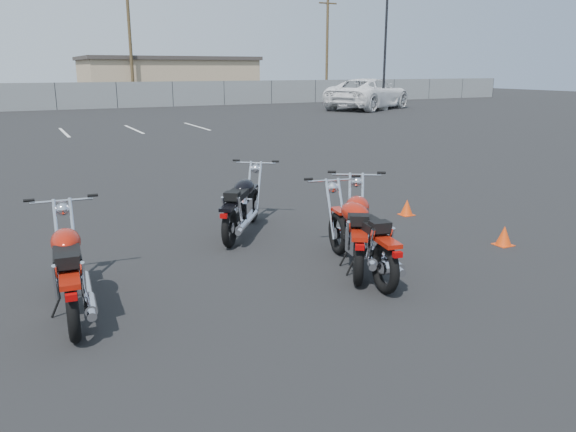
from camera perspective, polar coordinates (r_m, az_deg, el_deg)
name	(u,v)px	position (r m, az deg, el deg)	size (l,w,h in m)	color
ground	(295,274)	(7.67, 0.68, -5.90)	(120.00, 120.00, 0.00)	black
motorcycle_front_red	(70,269)	(6.82, -21.30, -5.05)	(0.89, 2.30, 1.13)	black
motorcycle_second_black	(242,205)	(9.40, -4.67, 1.12)	(1.68, 2.03, 1.09)	black
motorcycle_third_red	(358,229)	(7.94, 7.12, -1.31)	(1.64, 2.20, 1.15)	black
motorcycle_rear_red	(361,236)	(7.65, 7.43, -2.00)	(0.93, 2.30, 1.13)	black
training_cone_near	(407,207)	(10.90, 11.98, 0.87)	(0.25, 0.25, 0.30)	#E63F0C
training_cone_far	(504,236)	(9.48, 21.10, -1.88)	(0.26, 0.26, 0.31)	#E63F0C
light_pole_east	(384,71)	(38.89, 9.75, 14.31)	(0.80, 0.70, 9.89)	gray
chainlink_fence	(56,96)	(41.54, -22.53, 11.17)	(80.06, 0.06, 1.80)	slate
tan_building_east	(167,78)	(52.11, -12.21, 13.50)	(14.40, 9.40, 3.70)	tan
utility_pole_c	(130,42)	(46.36, -15.74, 16.67)	(1.80, 0.24, 9.00)	#42331E
utility_pole_d	(327,46)	(53.85, 3.99, 16.82)	(1.80, 0.24, 9.00)	#42331E
parking_line_stripes	(27,134)	(26.52, -25.02, 7.54)	(15.12, 4.00, 0.01)	silver
white_van	(369,85)	(39.57, 8.22, 13.04)	(8.56, 3.42, 3.25)	white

